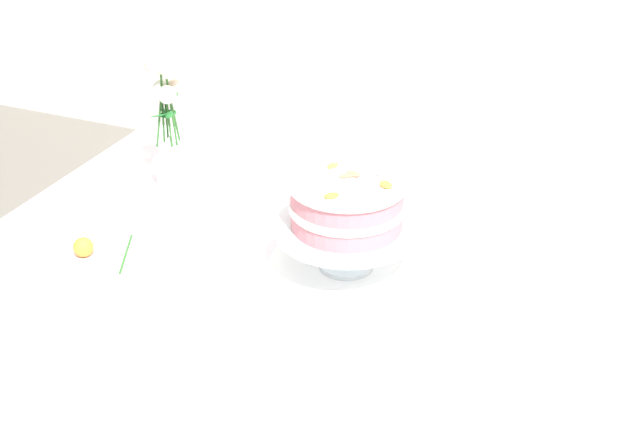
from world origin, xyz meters
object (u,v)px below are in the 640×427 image
Objects in this scene: flower_vase at (168,129)px; layer_cake at (347,201)px; dining_table at (299,305)px; cake_stand at (346,232)px; fallen_rose at (85,247)px.

layer_cake is at bearing -19.24° from flower_vase.
dining_table is 0.20m from cake_stand.
dining_table is 0.46m from fallen_rose.
dining_table is at bearing -153.91° from cake_stand.
layer_cake is (0.00, -0.00, 0.07)m from cake_stand.
cake_stand is 2.10× the size of fallen_rose.
flower_vase is at bearing 90.49° from fallen_rose.
cake_stand is 0.07m from layer_cake.
cake_stand is 0.55m from flower_vase.
fallen_rose is at bearing -162.00° from layer_cake.
fallen_rose is at bearing -163.75° from dining_table.
cake_stand is 0.54m from fallen_rose.
dining_table is 0.54m from flower_vase.
flower_vase is (-0.52, 0.18, 0.06)m from cake_stand.
flower_vase reaches higher than fallen_rose.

